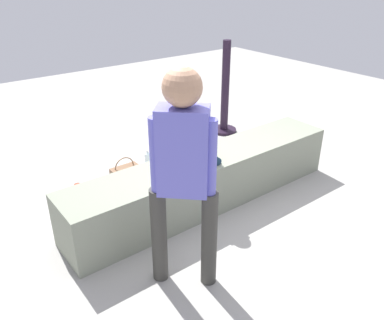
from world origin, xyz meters
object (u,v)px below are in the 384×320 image
Objects in this scene: cake_plate at (170,163)px; handbag_black_leather at (180,141)px; adult_standing at (183,165)px; party_cup_red at (78,188)px; handbag_brown_canvas at (125,175)px; gift_bag at (188,171)px; water_bottle_near_gift at (148,159)px; child_seated at (200,139)px; water_bottle_far_side at (169,157)px; cake_box_white at (247,154)px.

handbag_black_leather is (0.92, 1.13, -0.42)m from cake_plate.
adult_standing reaches higher than party_cup_red.
handbag_brown_canvas is at bearing 77.56° from adult_standing.
gift_bag is at bearing 36.09° from cake_plate.
handbag_brown_canvas is at bearing 98.20° from cake_plate.
adult_standing reaches higher than water_bottle_near_gift.
handbag_brown_canvas is at bearing 145.11° from gift_bag.
party_cup_red is 0.30× the size of handbag_brown_canvas.
water_bottle_near_gift reaches higher than party_cup_red.
cake_plate is at bearing 164.44° from child_seated.
party_cup_red is (-0.14, 1.71, -0.94)m from adult_standing.
gift_bag reaches higher than water_bottle_near_gift.
handbag_brown_canvas is (-1.03, -0.40, 0.01)m from handbag_black_leather.
child_seated is 0.73m from gift_bag.
water_bottle_far_side is (0.11, 0.53, -0.07)m from gift_bag.
handbag_brown_canvas reaches higher than cake_box_white.
cake_plate reaches higher than water_bottle_near_gift.
handbag_brown_canvas reaches higher than water_bottle_far_side.
gift_bag is 0.69m from handbag_brown_canvas.
handbag_black_leather is (0.35, 0.26, 0.03)m from water_bottle_far_side.
child_seated is at bearing -47.73° from party_cup_red.
handbag_black_leather is at bearing 16.03° from water_bottle_near_gift.
gift_bag reaches higher than party_cup_red.
water_bottle_far_side is at bearing 58.91° from adult_standing.
party_cup_red is (-0.88, 0.97, -0.68)m from child_seated.
handbag_brown_canvas is at bearing 168.17° from cake_box_white.
cake_plate is 1.14m from water_bottle_far_side.
adult_standing is at bearing -134.53° from child_seated.
gift_bag is at bearing -175.64° from cake_box_white.
water_bottle_far_side is 0.64× the size of cake_box_white.
child_seated reaches higher than handbag_black_leather.
cake_box_white is (0.86, -0.46, -0.03)m from water_bottle_far_side.
child_seated reaches higher than cake_box_white.
child_seated is at bearing -91.91° from water_bottle_near_gift.
handbag_brown_canvas is at bearing -158.74° from handbag_black_leather.
gift_bag reaches higher than handbag_brown_canvas.
gift_bag is 0.98m from cake_box_white.
gift_bag reaches higher than water_bottle_far_side.
party_cup_red is at bearing 162.56° from handbag_brown_canvas.
gift_bag is at bearing -27.50° from party_cup_red.
party_cup_red is at bearing 123.77° from cake_plate.
water_bottle_near_gift is at bearing 66.70° from adult_standing.
water_bottle_near_gift is 0.74× the size of cake_box_white.
handbag_brown_canvas is (-0.43, -0.23, 0.02)m from water_bottle_near_gift.
gift_bag is (0.91, 1.16, -0.84)m from adult_standing.
cake_box_white reaches higher than party_cup_red.
adult_standing is 4.83× the size of gift_bag.
gift_bag is (0.18, 0.42, -0.57)m from child_seated.
water_bottle_near_gift is 1.24m from cake_box_white.
party_cup_red is (-0.91, -0.07, -0.05)m from water_bottle_near_gift.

